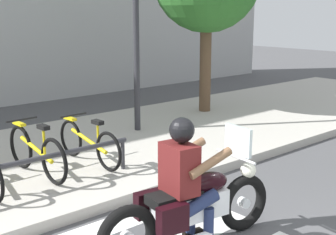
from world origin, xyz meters
TOP-DOWN VIEW (x-y plane):
  - sidewalk at (0.00, 4.95)m, footprint 24.00×4.40m
  - crosswalk_stripe_5 at (-0.09, 2.40)m, footprint 2.80×0.40m
  - motorcycle at (0.28, 1.41)m, footprint 2.19×0.74m
  - rider at (0.20, 1.42)m, footprint 0.68×0.59m
  - bicycle_4 at (-0.15, 4.17)m, footprint 0.48×1.63m
  - bicycle_5 at (0.72, 4.17)m, footprint 0.48×1.63m
  - street_lamp at (2.57, 5.35)m, footprint 0.28×0.28m

SIDE VIEW (x-z plane):
  - crosswalk_stripe_5 at x=-0.09m, z-range 0.00..0.01m
  - sidewalk at x=0.00m, z-range 0.00..0.15m
  - motorcycle at x=0.28m, z-range -0.16..1.10m
  - bicycle_5 at x=0.72m, z-range 0.12..0.86m
  - bicycle_4 at x=-0.15m, z-range 0.11..0.91m
  - rider at x=0.20m, z-range 0.11..1.57m
  - street_lamp at x=2.57m, z-range 0.45..4.62m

